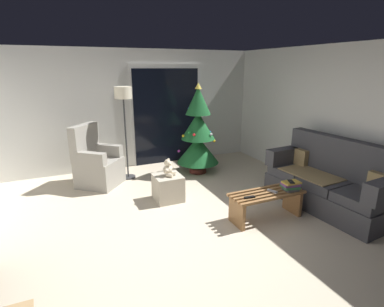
% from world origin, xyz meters
% --- Properties ---
extents(ground_plane, '(7.00, 7.00, 0.00)m').
position_xyz_m(ground_plane, '(0.00, 0.00, 0.00)').
color(ground_plane, beige).
extents(wall_back, '(5.72, 0.12, 2.50)m').
position_xyz_m(wall_back, '(0.00, 3.06, 1.25)').
color(wall_back, silver).
rests_on(wall_back, ground).
extents(wall_right, '(0.12, 6.00, 2.50)m').
position_xyz_m(wall_right, '(2.86, 0.00, 1.25)').
color(wall_right, silver).
rests_on(wall_right, ground).
extents(patio_door_frame, '(1.60, 0.02, 2.20)m').
position_xyz_m(patio_door_frame, '(0.79, 2.99, 1.10)').
color(patio_door_frame, silver).
rests_on(patio_door_frame, ground).
extents(patio_door_glass, '(1.50, 0.02, 2.10)m').
position_xyz_m(patio_door_glass, '(0.79, 2.97, 1.05)').
color(patio_door_glass, black).
rests_on(patio_door_glass, ground).
extents(couch, '(0.93, 1.99, 1.08)m').
position_xyz_m(couch, '(2.32, -0.24, 0.40)').
color(couch, '#3D3D42').
rests_on(couch, ground).
extents(coffee_table, '(1.10, 0.40, 0.41)m').
position_xyz_m(coffee_table, '(1.19, -0.17, 0.27)').
color(coffee_table, olive).
rests_on(coffee_table, ground).
extents(remote_silver, '(0.09, 0.16, 0.02)m').
position_xyz_m(remote_silver, '(1.26, -0.19, 0.42)').
color(remote_silver, '#ADADB2').
rests_on(remote_silver, coffee_table).
extents(remote_black, '(0.16, 0.06, 0.02)m').
position_xyz_m(remote_black, '(0.85, -0.23, 0.42)').
color(remote_black, black).
rests_on(remote_black, coffee_table).
extents(book_stack, '(0.27, 0.24, 0.13)m').
position_xyz_m(book_stack, '(1.54, -0.24, 0.48)').
color(book_stack, '#4C4C51').
rests_on(book_stack, coffee_table).
extents(cell_phone, '(0.12, 0.16, 0.01)m').
position_xyz_m(cell_phone, '(1.53, -0.25, 0.55)').
color(cell_phone, black).
rests_on(cell_phone, book_stack).
extents(christmas_tree, '(0.86, 0.86, 1.84)m').
position_xyz_m(christmas_tree, '(1.12, 2.03, 0.82)').
color(christmas_tree, '#4C1E19').
rests_on(christmas_tree, ground).
extents(armchair, '(0.97, 0.96, 1.13)m').
position_xyz_m(armchair, '(-0.88, 2.18, 0.40)').
color(armchair, gray).
rests_on(armchair, ground).
extents(floor_lamp, '(0.32, 0.32, 1.78)m').
position_xyz_m(floor_lamp, '(-0.29, 2.30, 1.51)').
color(floor_lamp, '#2D2D30').
rests_on(floor_lamp, ground).
extents(ottoman, '(0.44, 0.44, 0.43)m').
position_xyz_m(ottoman, '(0.10, 1.01, 0.21)').
color(ottoman, '#B2A893').
rests_on(ottoman, ground).
extents(teddy_bear_cream, '(0.21, 0.22, 0.29)m').
position_xyz_m(teddy_bear_cream, '(0.11, 1.00, 0.55)').
color(teddy_bear_cream, beige).
rests_on(teddy_bear_cream, ottoman).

